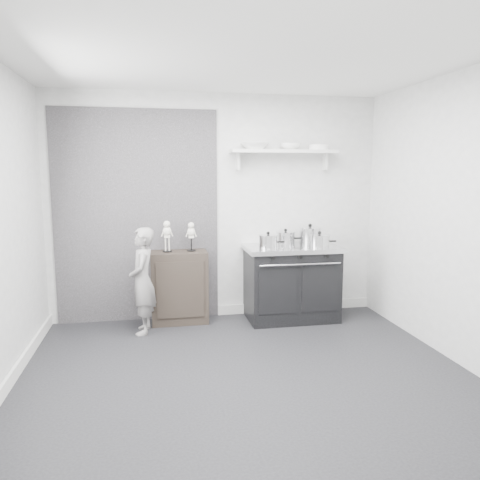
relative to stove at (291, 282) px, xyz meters
name	(u,v)px	position (x,y,z in m)	size (l,w,h in m)	color
ground	(246,375)	(-0.86, -1.48, -0.45)	(4.00, 4.00, 0.00)	black
room_shell	(233,188)	(-0.95, -1.33, 1.19)	(4.02, 3.62, 2.71)	#B1B1AF
wall_shelf	(284,152)	(-0.06, 0.20, 1.56)	(1.30, 0.26, 0.24)	silver
stove	(291,282)	(0.00, 0.00, 0.00)	(1.12, 0.70, 0.90)	black
side_cabinet	(179,287)	(-1.34, 0.13, -0.03)	(0.66, 0.38, 0.85)	black
child	(143,281)	(-1.76, -0.18, 0.14)	(0.43, 0.28, 1.18)	gray
pot_front_left	(268,241)	(-0.32, -0.12, 0.53)	(0.31, 0.22, 0.20)	silver
pot_back_left	(286,238)	(-0.04, 0.14, 0.52)	(0.32, 0.23, 0.19)	silver
pot_back_right	(310,235)	(0.26, 0.11, 0.55)	(0.35, 0.27, 0.25)	silver
pot_front_right	(319,241)	(0.29, -0.16, 0.52)	(0.33, 0.24, 0.19)	silver
skeleton_full	(167,234)	(-1.47, 0.13, 0.61)	(0.12, 0.08, 0.42)	silver
skeleton_torso	(191,235)	(-1.19, 0.13, 0.59)	(0.11, 0.07, 0.39)	silver
bowl_large	(255,146)	(-0.42, 0.19, 1.63)	(0.33, 0.33, 0.08)	white
bowl_small	(290,147)	(0.02, 0.19, 1.62)	(0.24, 0.24, 0.07)	white
plate_stack	(319,147)	(0.38, 0.19, 1.62)	(0.24, 0.24, 0.06)	white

